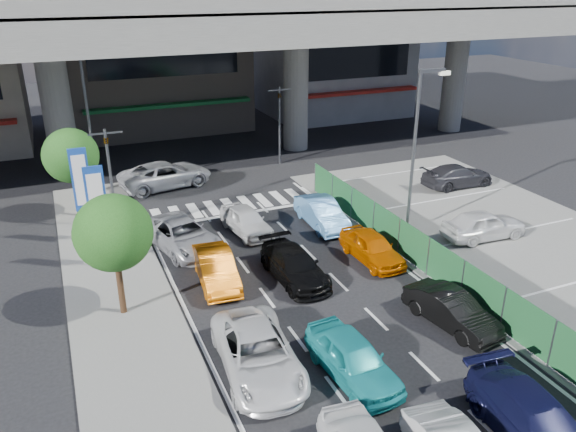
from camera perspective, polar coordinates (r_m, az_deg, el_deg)
name	(u,v)px	position (r m, az deg, el deg)	size (l,w,h in m)	color
ground	(338,329)	(20.82, 5.09, -11.34)	(120.00, 120.00, 0.00)	black
parking_lot	(528,252)	(28.32, 23.23, -3.35)	(12.00, 28.00, 0.06)	slate
sidewalk_left	(124,313)	(22.36, -16.31, -9.44)	(4.00, 30.00, 0.12)	slate
fence_run	(443,267)	(23.68, 15.48, -5.06)	(0.16, 22.00, 1.80)	#1B4F29
expressway	(181,28)	(38.07, -10.84, 18.22)	(64.00, 14.00, 10.75)	slate
building_center	(151,34)	(48.90, -13.77, 17.48)	(14.00, 10.90, 15.00)	gray
building_east	(332,46)	(53.24, 4.52, 16.82)	(12.00, 10.90, 12.00)	gray
traffic_light_left	(108,155)	(28.21, -17.83, 5.91)	(1.60, 1.24, 5.20)	#595B60
traffic_light_right	(279,106)	(37.56, -0.88, 11.09)	(1.60, 1.24, 5.20)	#595B60
street_lamp_right	(418,140)	(27.06, 13.07, 7.56)	(1.65, 0.22, 8.00)	#595B60
street_lamp_left	(91,112)	(33.81, -19.39, 9.91)	(1.65, 0.22, 8.00)	#595B60
signboard_near	(97,204)	(24.63, -18.82, 1.17)	(0.80, 0.14, 4.70)	#595B60
signboard_far	(81,183)	(27.44, -20.26, 3.19)	(0.80, 0.14, 4.70)	#595B60
tree_near	(113,233)	(20.82, -17.32, -1.67)	(2.80, 2.80, 4.80)	#382314
tree_far	(71,156)	(30.69, -21.20, 5.71)	(2.80, 2.80, 4.80)	#382314
minivan_navy_back	(537,424)	(17.40, 23.93, -18.73)	(1.93, 4.76, 1.38)	black
sedan_white_mid_left	(258,353)	(18.44, -3.09, -13.76)	(2.29, 4.97, 1.38)	silver
taxi_teal_mid	(353,358)	(18.33, 6.60, -14.16)	(1.63, 4.05, 1.38)	teal
hatch_black_mid_right	(452,310)	(21.44, 16.29, -9.15)	(1.34, 3.85, 1.27)	black
taxi_orange_left	(216,268)	(23.45, -7.32, -5.30)	(1.41, 4.04, 1.33)	orange
sedan_black_mid	(294,265)	(23.55, 0.66, -5.05)	(1.77, 4.36, 1.26)	black
taxi_orange_right	(372,247)	(25.33, 8.53, -3.14)	(1.54, 3.84, 1.31)	#C35400
wagon_silver_front_left	(182,235)	(26.55, -10.69, -1.93)	(2.29, 4.97, 1.38)	#98999F
sedan_white_front_mid	(246,220)	(27.84, -4.27, -0.46)	(1.53, 3.80, 1.29)	silver
kei_truck_front_right	(322,213)	(28.58, 3.44, 0.30)	(1.46, 4.19, 1.38)	#4E88C2
crossing_wagon_silver	(166,175)	(34.76, -12.32, 4.14)	(2.54, 5.51, 1.53)	#B3B5BC
parked_sedan_white	(484,224)	(28.63, 19.27, -0.82)	(1.66, 4.14, 1.41)	silver
parked_sedan_dgrey	(457,176)	(35.43, 16.83, 3.95)	(1.84, 4.52, 1.31)	#2C2C31
traffic_cone	(406,245)	(26.32, 11.91, -2.87)	(0.39, 0.39, 0.76)	#EE3C0D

